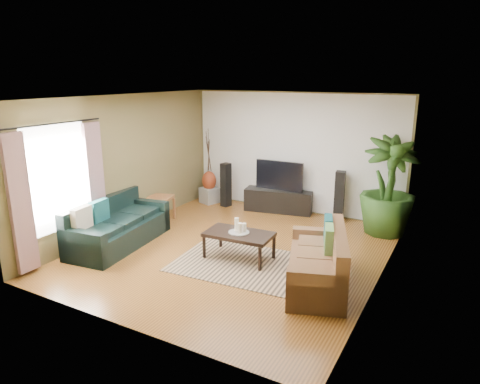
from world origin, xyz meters
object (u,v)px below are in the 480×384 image
Objects in this scene: speaker_left at (226,185)px; speaker_right at (339,196)px; sofa_right at (317,258)px; tv_stand at (279,201)px; television at (279,176)px; side_table at (160,208)px; pedestal at (209,195)px; vase at (209,181)px; sofa_left at (119,223)px; coffee_table at (239,246)px; potted_plant at (388,186)px.

speaker_right reaches higher than speaker_left.
sofa_right is 3.59m from tv_stand.
speaker_left is at bearing -170.03° from television.
tv_stand is 1.47× the size of speaker_left.
speaker_left is 1.74m from side_table.
speaker_right is 3.21m from pedestal.
sofa_right is 4.69m from vase.
television is 1.81m from vase.
sofa_left is 3.72m from tv_stand.
sofa_left is 3.73m from sofa_right.
coffee_table is at bearing -21.14° from side_table.
speaker_left reaches higher than pedestal.
potted_plant reaches higher than sofa_left.
vase is at bearing 0.00° from pedestal.
coffee_table is at bearing -91.18° from tv_stand.
side_table is at bearing -149.12° from tv_stand.
potted_plant is 4.74m from side_table.
speaker_left is (-1.74, 2.52, 0.29)m from coffee_table.
coffee_table is at bearing -48.78° from pedestal.
speaker_left is (0.50, 3.04, 0.10)m from sofa_left.
speaker_left is (-1.28, -0.22, -0.33)m from television.
sofa_left is 3.97× the size of side_table.
pedestal is (-1.78, -0.18, -0.07)m from tv_stand.
sofa_left is at bearing -142.77° from speaker_right.
television is 1.08× the size of speaker_left.
pedestal is at bearing 0.00° from vase.
sofa_left reaches higher than coffee_table.
sofa_left is at bearing -118.57° from television.
speaker_right is (-0.54, 3.02, 0.12)m from sofa_right.
speaker_right is 0.57× the size of potted_plant.
tv_stand is 2.54m from potted_plant.
sofa_right is at bearing -57.20° from television.
sofa_left is at bearing -170.23° from coffee_table.
vase is at bearing 178.70° from potted_plant.
side_table is (-2.47, 0.96, 0.03)m from coffee_table.
speaker_right reaches higher than tv_stand.
tv_stand is 2.92× the size of side_table.
side_table is at bearing 1.82° from sofa_left.
pedestal is at bearing 127.99° from coffee_table.
sofa_right is at bearing -29.67° from speaker_left.
speaker_right is at bearing 3.18° from vase.
side_table is (-3.95, 1.23, -0.16)m from sofa_right.
speaker_right is (2.68, 0.22, 0.03)m from speaker_left.
vase is at bearing -6.92° from sofa_left.
speaker_right is (1.40, 0.00, -0.30)m from television.
television is (-0.47, 2.74, 0.61)m from coffee_table.
speaker_right reaches higher than coffee_table.
vase is 1.65m from side_table.
speaker_left reaches higher than coffee_table.
speaker_left reaches higher than vase.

